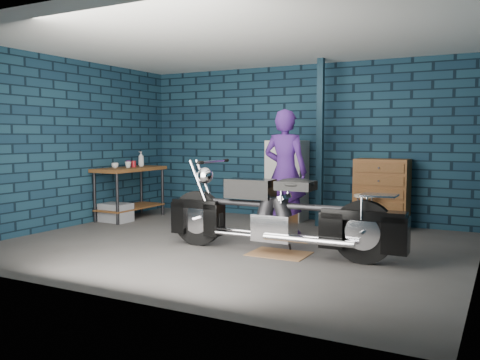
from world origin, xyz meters
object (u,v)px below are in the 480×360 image
(locker, at_px, (287,181))
(storage_bin, at_px, (116,213))
(workbench, at_px, (130,193))
(motorcycle, at_px, (279,208))
(person, at_px, (285,172))
(tool_chest, at_px, (381,194))
(shop_stool, at_px, (364,213))

(locker, bearing_deg, storage_bin, -148.80)
(workbench, height_order, motorcycle, motorcycle)
(person, xyz_separation_m, tool_chest, (1.20, 1.10, -0.38))
(workbench, bearing_deg, shop_stool, 9.51)
(storage_bin, xyz_separation_m, shop_stool, (3.99, 1.08, 0.13))
(motorcycle, xyz_separation_m, shop_stool, (0.55, 1.98, -0.29))
(locker, relative_size, shop_stool, 2.42)
(motorcycle, xyz_separation_m, locker, (-0.92, 2.43, 0.12))
(person, bearing_deg, locker, -68.14)
(person, bearing_deg, motorcycle, 110.42)
(person, relative_size, tool_chest, 1.69)
(workbench, distance_m, shop_stool, 4.07)
(workbench, bearing_deg, locker, 23.83)
(workbench, relative_size, locker, 1.01)
(storage_bin, distance_m, shop_stool, 4.13)
(workbench, relative_size, person, 0.75)
(storage_bin, distance_m, tool_chest, 4.44)
(tool_chest, bearing_deg, person, -137.43)
(storage_bin, bearing_deg, workbench, 92.83)
(locker, height_order, shop_stool, locker)
(motorcycle, relative_size, shop_stool, 4.57)
(workbench, distance_m, storage_bin, 0.50)
(workbench, bearing_deg, tool_chest, 15.06)
(storage_bin, bearing_deg, person, 8.22)
(person, relative_size, shop_stool, 3.25)
(tool_chest, bearing_deg, shop_stool, -109.57)
(locker, height_order, tool_chest, locker)
(person, xyz_separation_m, locker, (-0.43, 1.10, -0.24))
(shop_stool, bearing_deg, storage_bin, -164.91)
(workbench, relative_size, shop_stool, 2.45)
(motorcycle, height_order, person, person)
(person, distance_m, tool_chest, 1.67)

